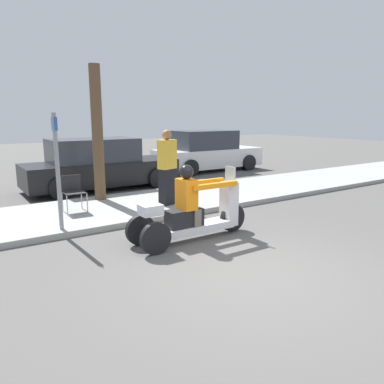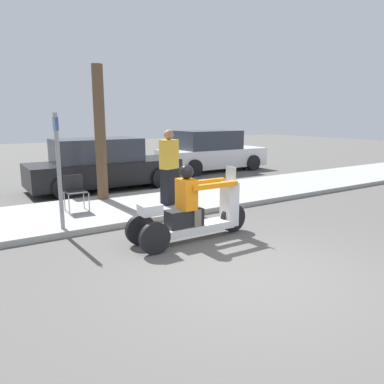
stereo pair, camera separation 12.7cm
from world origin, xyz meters
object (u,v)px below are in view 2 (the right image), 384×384
object	(u,v)px
parked_car_lot_left	(102,165)
tree_trunk	(100,134)
folding_chair_set_back	(75,189)
motorcycle_trike	(192,213)
spectator_by_tree	(169,169)
parked_car_lot_right	(211,152)
street_sign	(59,167)

from	to	relation	value
parked_car_lot_left	tree_trunk	bearing A→B (deg)	-109.66
folding_chair_set_back	tree_trunk	size ratio (longest dim) A/B	0.24
motorcycle_trike	spectator_by_tree	distance (m)	2.49
folding_chair_set_back	parked_car_lot_right	size ratio (longest dim) A/B	0.18
folding_chair_set_back	parked_car_lot_left	world-z (taller)	parked_car_lot_left
parked_car_lot_right	street_sign	xyz separation A→B (m)	(-7.41, -5.44, 0.54)
tree_trunk	folding_chair_set_back	bearing A→B (deg)	-137.46
motorcycle_trike	spectator_by_tree	size ratio (longest dim) A/B	1.34
tree_trunk	street_sign	world-z (taller)	tree_trunk
parked_car_lot_left	tree_trunk	distance (m)	2.31
spectator_by_tree	street_sign	world-z (taller)	street_sign
parked_car_lot_left	street_sign	bearing A→B (deg)	-119.06
parked_car_lot_left	parked_car_lot_right	bearing A→B (deg)	15.02
spectator_by_tree	parked_car_lot_right	xyz separation A→B (m)	(4.67, 4.78, -0.22)
tree_trunk	parked_car_lot_right	bearing A→B (deg)	29.52
motorcycle_trike	parked_car_lot_left	distance (m)	5.71
folding_chair_set_back	street_sign	size ratio (longest dim) A/B	0.37
parked_car_lot_right	street_sign	world-z (taller)	street_sign
street_sign	parked_car_lot_left	bearing A→B (deg)	60.94
motorcycle_trike	folding_chair_set_back	bearing A→B (deg)	114.52
parked_car_lot_right	tree_trunk	bearing A→B (deg)	-150.48
folding_chair_set_back	parked_car_lot_left	size ratio (longest dim) A/B	0.18
motorcycle_trike	parked_car_lot_right	size ratio (longest dim) A/B	0.54
spectator_by_tree	parked_car_lot_left	distance (m)	3.44
folding_chair_set_back	street_sign	world-z (taller)	street_sign
spectator_by_tree	parked_car_lot_left	world-z (taller)	spectator_by_tree
folding_chair_set_back	parked_car_lot_right	bearing A→B (deg)	31.62
folding_chair_set_back	parked_car_lot_right	distance (m)	7.99
parked_car_lot_right	folding_chair_set_back	bearing A→B (deg)	-148.38
street_sign	spectator_by_tree	bearing A→B (deg)	13.53
folding_chair_set_back	tree_trunk	xyz separation A→B (m)	(0.96, 0.88, 1.19)
folding_chair_set_back	spectator_by_tree	bearing A→B (deg)	-15.54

